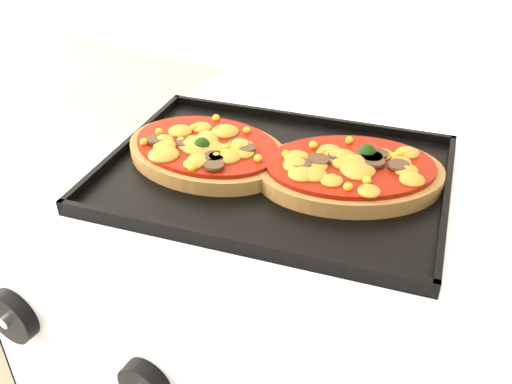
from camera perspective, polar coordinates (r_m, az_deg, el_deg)
The scene contains 6 objects.
control_panel at distance 0.59m, azimuth -8.84°, elevation -17.57°, with size 0.60×0.02×0.09m, color silver.
knob_left at distance 0.69m, azimuth -23.17°, elevation -11.35°, with size 0.06×0.06×0.02m, color black.
knob_center at distance 0.59m, azimuth -11.06°, elevation -18.34°, with size 0.05×0.05×0.02m, color black.
baking_tray at distance 0.75m, azimuth 1.88°, elevation 1.98°, with size 0.44×0.33×0.02m, color black.
pizza_left at distance 0.77m, azimuth -4.93°, elevation 4.33°, with size 0.23×0.17×0.03m, color olive, non-canonical shape.
pizza_right at distance 0.73m, azimuth 9.38°, elevation 2.22°, with size 0.24×0.17×0.03m, color olive, non-canonical shape.
Camera 1 is at (0.25, 1.11, 1.31)m, focal length 40.00 mm.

